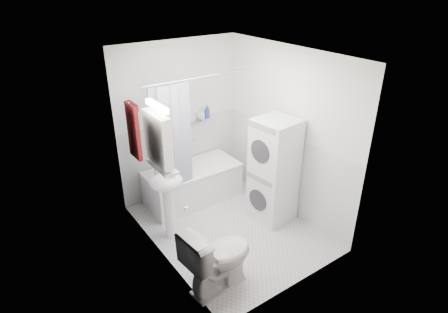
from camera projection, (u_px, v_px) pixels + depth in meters
floor at (229, 227)px, 5.26m from camera, size 2.60×2.60×0.00m
room_walls at (229, 129)px, 4.60m from camera, size 2.60×2.60×2.60m
wainscot at (217, 182)px, 5.21m from camera, size 1.98×2.58×2.58m
door at (186, 208)px, 3.92m from camera, size 0.05×2.00×2.00m
bathtub at (193, 182)px, 5.78m from camera, size 1.45×0.69×0.55m
tub_spout at (192, 139)px, 5.88m from camera, size 0.04×0.12×0.04m
curtain_rod at (199, 78)px, 4.83m from camera, size 1.63×0.02×0.02m
shower_curtain at (173, 139)px, 4.93m from camera, size 0.55×0.02×1.45m
sink at (167, 192)px, 4.78m from camera, size 0.44×0.37×1.04m
medicine_cabinet at (158, 138)px, 4.17m from camera, size 0.13×0.50×0.71m
shelf at (162, 166)px, 4.34m from camera, size 0.18×0.54×0.02m
shower_caddy at (194, 122)px, 5.77m from camera, size 0.22×0.06×0.02m
towel at (134, 130)px, 4.68m from camera, size 0.07×0.31×0.75m
washer_dryer at (274, 171)px, 5.18m from camera, size 0.59×0.59×1.51m
toilet at (218, 257)px, 4.11m from camera, size 0.86×0.53×0.81m
soap_pump at (171, 175)px, 4.65m from camera, size 0.08×0.17×0.08m
shelf_bottle at (168, 167)px, 4.21m from camera, size 0.07×0.18×0.07m
shelf_cup at (157, 158)px, 4.40m from camera, size 0.10×0.09×0.10m
shampoo_a at (201, 115)px, 5.80m from camera, size 0.13×0.17×0.13m
shampoo_b at (207, 115)px, 5.88m from camera, size 0.08×0.21×0.08m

